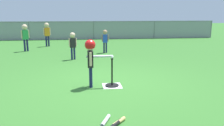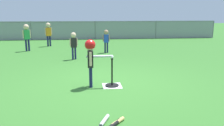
{
  "view_description": "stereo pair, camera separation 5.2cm",
  "coord_description": "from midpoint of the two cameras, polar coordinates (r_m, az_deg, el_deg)",
  "views": [
    {
      "loc": [
        -0.58,
        -5.3,
        1.68
      ],
      "look_at": [
        0.03,
        -0.26,
        0.55
      ],
      "focal_mm": 36.44,
      "sensor_mm": 36.0,
      "label": 1
    },
    {
      "loc": [
        -0.53,
        -5.31,
        1.68
      ],
      "look_at": [
        0.03,
        -0.26,
        0.55
      ],
      "focal_mm": 36.44,
      "sensor_mm": 36.0,
      "label": 2
    }
  ],
  "objects": [
    {
      "name": "ground_plane",
      "position": [
        5.59,
        -0.29,
        -4.94
      ],
      "size": [
        60.0,
        60.0,
        0.0
      ],
      "primitive_type": "plane",
      "color": "#336B28"
    },
    {
      "name": "home_plate",
      "position": [
        5.35,
        0.28,
        -5.71
      ],
      "size": [
        0.44,
        0.44,
        0.01
      ],
      "primitive_type": "cube",
      "color": "white",
      "rests_on": "ground_plane"
    },
    {
      "name": "batting_tee",
      "position": [
        5.32,
        0.28,
        -4.71
      ],
      "size": [
        0.32,
        0.32,
        0.66
      ],
      "color": "black",
      "rests_on": "ground_plane"
    },
    {
      "name": "baseball_on_tee",
      "position": [
        5.18,
        0.29,
        1.55
      ],
      "size": [
        0.07,
        0.07,
        0.07
      ],
      "primitive_type": "sphere",
      "color": "white",
      "rests_on": "batting_tee"
    },
    {
      "name": "batter_child",
      "position": [
        5.13,
        -5.08,
        2.39
      ],
      "size": [
        0.63,
        0.31,
        1.1
      ],
      "color": "#191E4C",
      "rests_on": "ground_plane"
    },
    {
      "name": "fielder_near_left",
      "position": [
        10.71,
        -20.5,
        6.84
      ],
      "size": [
        0.31,
        0.24,
        1.18
      ],
      "color": "#191E4C",
      "rests_on": "ground_plane"
    },
    {
      "name": "fielder_near_right",
      "position": [
        11.96,
        -15.55,
        7.7
      ],
      "size": [
        0.33,
        0.23,
        1.19
      ],
      "color": "#191E4C",
      "rests_on": "ground_plane"
    },
    {
      "name": "fielder_deep_left",
      "position": [
        8.35,
        -9.42,
        5.18
      ],
      "size": [
        0.28,
        0.2,
        0.99
      ],
      "color": "#191E4C",
      "rests_on": "ground_plane"
    },
    {
      "name": "fielder_deep_center",
      "position": [
        9.65,
        -1.31,
        6.27
      ],
      "size": [
        0.29,
        0.19,
        0.97
      ],
      "color": "#191E4C",
      "rests_on": "ground_plane"
    },
    {
      "name": "spare_bat_silver",
      "position": [
        3.61,
        -1.87,
        -14.7
      ],
      "size": [
        0.33,
        0.67,
        0.06
      ],
      "color": "silver",
      "rests_on": "ground_plane"
    },
    {
      "name": "spare_bat_wood",
      "position": [
        3.58,
        1.24,
        -14.92
      ],
      "size": [
        0.46,
        0.5,
        0.06
      ],
      "color": "#DBB266",
      "rests_on": "ground_plane"
    },
    {
      "name": "spare_bat_black",
      "position": [
        3.52,
        0.61,
        -15.41
      ],
      "size": [
        0.41,
        0.49,
        0.06
      ],
      "color": "black",
      "rests_on": "ground_plane"
    },
    {
      "name": "outfield_fence",
      "position": [
        14.74,
        -4.13,
        8.38
      ],
      "size": [
        16.06,
        0.06,
        1.15
      ],
      "color": "slate",
      "rests_on": "ground_plane"
    }
  ]
}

